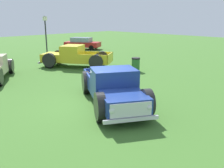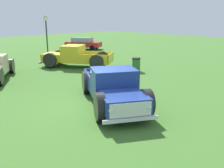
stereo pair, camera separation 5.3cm
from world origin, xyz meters
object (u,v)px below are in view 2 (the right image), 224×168
sedan_distant_b (83,43)px  trash_can (136,64)px  pickup_truck_behind_right (72,57)px  lamp_post_near (47,36)px  pickup_truck_foreground (114,89)px

sedan_distant_b → trash_can: 13.12m
pickup_truck_behind_right → lamp_post_near: size_ratio=1.45×
pickup_truck_foreground → trash_can: (6.18, 3.95, -0.30)m
pickup_truck_foreground → pickup_truck_behind_right: pickup_truck_foreground is taller
lamp_post_near → sedan_distant_b: bearing=22.9°
pickup_truck_foreground → sedan_distant_b: bearing=55.5°
lamp_post_near → trash_can: (1.34, -9.53, -1.51)m
pickup_truck_foreground → trash_can: size_ratio=5.87×
sedan_distant_b → lamp_post_near: bearing=-157.1°
lamp_post_near → pickup_truck_behind_right: bearing=-100.0°
pickup_truck_behind_right → sedan_distant_b: 10.52m
pickup_truck_foreground → lamp_post_near: 14.37m
pickup_truck_foreground → sedan_distant_b: 19.56m
pickup_truck_behind_right → lamp_post_near: 5.31m
pickup_truck_behind_right → trash_can: (2.23, -4.44, -0.30)m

